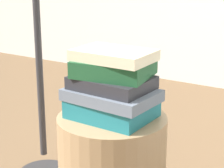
{
  "coord_description": "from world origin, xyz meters",
  "views": [
    {
      "loc": [
        0.71,
        -1.11,
        0.96
      ],
      "look_at": [
        0.0,
        0.0,
        0.57
      ],
      "focal_mm": 67.09,
      "sensor_mm": 36.0,
      "label": 1
    }
  ],
  "objects_px": {
    "book_charcoal": "(112,82)",
    "book_cream": "(114,55)",
    "book_teal": "(112,108)",
    "book_forest": "(113,67)",
    "book_slate": "(112,95)"
  },
  "relations": [
    {
      "from": "book_teal",
      "to": "book_cream",
      "type": "bearing_deg",
      "value": 38.66
    },
    {
      "from": "book_charcoal",
      "to": "book_cream",
      "type": "distance_m",
      "value": 0.09
    },
    {
      "from": "book_charcoal",
      "to": "book_forest",
      "type": "bearing_deg",
      "value": 98.03
    },
    {
      "from": "book_teal",
      "to": "book_slate",
      "type": "xyz_separation_m",
      "value": [
        0.0,
        -0.01,
        0.05
      ]
    },
    {
      "from": "book_slate",
      "to": "book_forest",
      "type": "height_order",
      "value": "book_forest"
    },
    {
      "from": "book_teal",
      "to": "book_forest",
      "type": "relative_size",
      "value": 1.1
    },
    {
      "from": "book_slate",
      "to": "book_cream",
      "type": "xyz_separation_m",
      "value": [
        0.0,
        0.01,
        0.13
      ]
    },
    {
      "from": "book_slate",
      "to": "book_charcoal",
      "type": "bearing_deg",
      "value": 126.11
    },
    {
      "from": "book_charcoal",
      "to": "book_cream",
      "type": "height_order",
      "value": "book_cream"
    },
    {
      "from": "book_charcoal",
      "to": "book_forest",
      "type": "height_order",
      "value": "book_forest"
    },
    {
      "from": "book_charcoal",
      "to": "book_cream",
      "type": "bearing_deg",
      "value": -2.3
    },
    {
      "from": "book_teal",
      "to": "book_charcoal",
      "type": "height_order",
      "value": "book_charcoal"
    },
    {
      "from": "book_teal",
      "to": "book_slate",
      "type": "relative_size",
      "value": 0.91
    },
    {
      "from": "book_slate",
      "to": "book_cream",
      "type": "height_order",
      "value": "book_cream"
    },
    {
      "from": "book_forest",
      "to": "book_cream",
      "type": "height_order",
      "value": "book_cream"
    }
  ]
}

